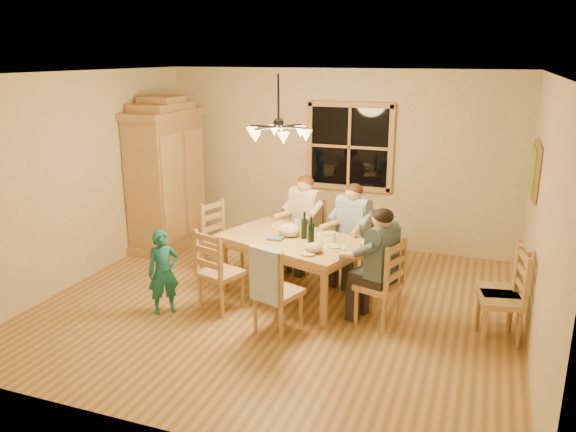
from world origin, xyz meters
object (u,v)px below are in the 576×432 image
at_px(armoire, 167,179).
at_px(chair_near_right, 278,305).
at_px(wine_bottle_a, 304,225).
at_px(wine_bottle_b, 311,231).
at_px(chandelier, 279,132).
at_px(chair_spare_front, 499,305).
at_px(dining_table, 293,246).
at_px(child, 163,272).
at_px(chair_end_left, 224,253).
at_px(adult_plaid_man, 353,221).
at_px(adult_woman, 305,211).
at_px(chair_near_left, 221,285).
at_px(adult_slate_man, 380,253).
at_px(chair_end_right, 378,298).
at_px(chair_far_left, 304,249).
at_px(chair_far_right, 351,261).
at_px(chair_spare_back, 499,313).

distance_m(armoire, chair_near_right, 3.46).
bearing_deg(wine_bottle_a, wine_bottle_b, -51.69).
relative_size(chandelier, chair_spare_front, 0.78).
height_order(dining_table, wine_bottle_a, wine_bottle_a).
height_order(child, chair_spare_front, child).
distance_m(chair_end_left, adult_plaid_man, 1.81).
bearing_deg(wine_bottle_a, chair_near_right, -88.71).
relative_size(chair_end_left, adult_woman, 1.13).
bearing_deg(chair_near_left, adult_woman, 90.00).
relative_size(adult_slate_man, chair_spare_front, 0.88).
bearing_deg(chair_spare_front, dining_table, 75.07).
distance_m(chair_near_right, chair_end_right, 1.11).
relative_size(chandelier, chair_end_left, 0.78).
xyz_separation_m(chandelier, armoire, (-2.42, 1.51, -1.02)).
xyz_separation_m(chair_near_right, chair_end_right, (0.98, 0.53, 0.00)).
distance_m(chair_near_right, adult_slate_man, 1.24).
bearing_deg(chair_spare_front, chandelier, 82.14).
relative_size(adult_woman, child, 0.88).
xyz_separation_m(chair_far_left, adult_plaid_man, (0.73, -0.24, 0.54)).
height_order(chair_far_right, adult_woman, adult_woman).
bearing_deg(wine_bottle_b, chair_near_right, -99.22).
bearing_deg(child, adult_plaid_man, -2.13).
xyz_separation_m(chair_far_left, wine_bottle_a, (0.28, -0.87, 0.62)).
bearing_deg(adult_woman, wine_bottle_b, 130.46).
xyz_separation_m(chandelier, chair_end_right, (1.20, -0.08, -1.77)).
bearing_deg(chandelier, chair_far_left, 94.15).
relative_size(adult_plaid_man, wine_bottle_a, 2.65).
distance_m(chandelier, chair_end_right, 2.14).
bearing_deg(wine_bottle_b, chair_end_right, -14.88).
bearing_deg(chair_near_right, chair_near_left, 180.00).
bearing_deg(chair_near_right, chair_spare_front, 38.17).
distance_m(chair_near_left, wine_bottle_b, 1.23).
bearing_deg(dining_table, adult_slate_man, -18.33).
bearing_deg(dining_table, chair_end_right, -18.33).
distance_m(chair_near_right, adult_woman, 1.91).
distance_m(adult_woman, adult_slate_man, 1.81).
xyz_separation_m(dining_table, chair_spare_back, (2.38, -0.31, -0.35)).
bearing_deg(chair_far_right, chair_end_left, 27.98).
xyz_separation_m(dining_table, child, (-1.25, -0.93, -0.16)).
bearing_deg(child, chair_near_left, -16.68).
relative_size(chair_far_right, adult_plaid_man, 1.13).
bearing_deg(dining_table, chair_near_right, -80.43).
xyz_separation_m(chair_far_right, chair_end_left, (-1.71, -0.29, 0.00)).
height_order(chair_near_left, chair_spare_front, same).
height_order(chair_end_left, adult_plaid_man, adult_plaid_man).
xyz_separation_m(chair_far_right, chair_spare_front, (1.81, -0.77, 0.00)).
bearing_deg(dining_table, chandelier, -102.26).
bearing_deg(chair_spare_back, chair_end_left, 67.20).
height_order(dining_table, adult_slate_man, adult_slate_man).
bearing_deg(armoire, chair_far_left, -7.40).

